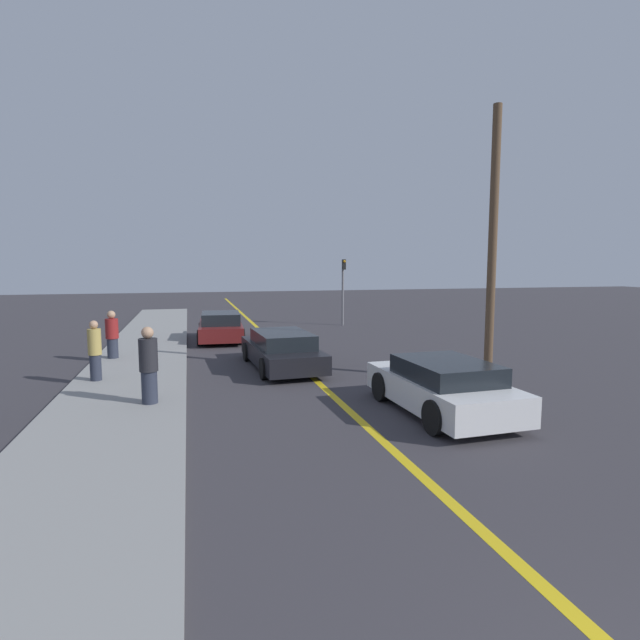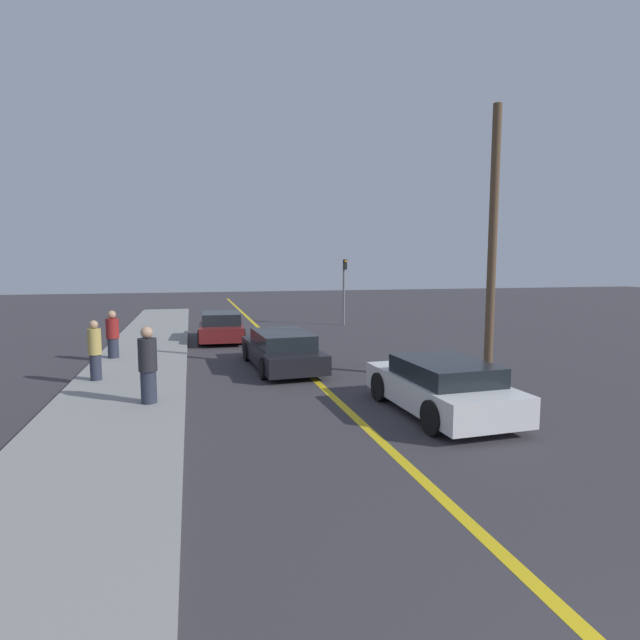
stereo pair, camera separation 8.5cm
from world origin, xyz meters
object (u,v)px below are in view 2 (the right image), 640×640
(pedestrian_far_standing, at_px, (113,335))
(traffic_light, at_px, (344,284))
(car_near_right_lane, at_px, (441,387))
(utility_pole, at_px, (492,247))
(pedestrian_near_curb, at_px, (148,365))
(car_ahead_center, at_px, (282,350))
(car_far_distant, at_px, (221,327))
(pedestrian_mid_group, at_px, (95,350))

(pedestrian_far_standing, xyz_separation_m, traffic_light, (10.70, 7.78, 1.30))
(car_near_right_lane, xyz_separation_m, utility_pole, (2.75, 2.40, 3.20))
(pedestrian_near_curb, xyz_separation_m, utility_pole, (9.12, 0.36, 2.79))
(pedestrian_far_standing, bearing_deg, car_ahead_center, -24.79)
(pedestrian_near_curb, bearing_deg, car_near_right_lane, -17.77)
(traffic_light, bearing_deg, car_far_distant, -149.84)
(pedestrian_far_standing, height_order, utility_pole, utility_pole)
(car_far_distant, relative_size, utility_pole, 0.55)
(pedestrian_near_curb, bearing_deg, car_ahead_center, 44.45)
(traffic_light, bearing_deg, utility_pole, -89.82)
(utility_pole, bearing_deg, pedestrian_mid_group, 167.29)
(car_ahead_center, relative_size, pedestrian_near_curb, 2.71)
(car_ahead_center, bearing_deg, car_far_distant, 100.36)
(car_far_distant, distance_m, pedestrian_mid_group, 8.21)
(pedestrian_near_curb, bearing_deg, utility_pole, 2.26)
(car_ahead_center, relative_size, traffic_light, 1.35)
(car_near_right_lane, xyz_separation_m, pedestrian_far_standing, (-8.00, 8.24, 0.32))
(car_far_distant, xyz_separation_m, pedestrian_near_curb, (-2.25, -10.02, 0.40))
(pedestrian_near_curb, xyz_separation_m, pedestrian_far_standing, (-1.63, 6.20, -0.08))
(utility_pole, bearing_deg, traffic_light, 90.18)
(car_far_distant, height_order, pedestrian_far_standing, pedestrian_far_standing)
(car_near_right_lane, relative_size, utility_pole, 0.56)
(car_near_right_lane, distance_m, utility_pole, 4.85)
(pedestrian_far_standing, distance_m, utility_pole, 12.57)
(car_near_right_lane, xyz_separation_m, traffic_light, (2.71, 16.02, 1.62))
(pedestrian_far_standing, relative_size, traffic_light, 0.45)
(car_far_distant, height_order, traffic_light, traffic_light)
(pedestrian_far_standing, bearing_deg, utility_pole, -28.54)
(traffic_light, bearing_deg, pedestrian_far_standing, -143.99)
(car_ahead_center, bearing_deg, utility_pole, -35.32)
(car_near_right_lane, bearing_deg, car_ahead_center, 112.20)
(car_near_right_lane, xyz_separation_m, pedestrian_mid_group, (-7.97, 4.82, 0.35))
(car_far_distant, relative_size, pedestrian_mid_group, 2.51)
(car_far_distant, height_order, utility_pole, utility_pole)
(pedestrian_mid_group, bearing_deg, pedestrian_near_curb, -59.98)
(car_ahead_center, xyz_separation_m, pedestrian_mid_group, (-5.38, -0.93, 0.38))
(car_near_right_lane, distance_m, car_ahead_center, 6.30)
(utility_pole, bearing_deg, car_far_distant, 125.41)
(traffic_light, bearing_deg, car_near_right_lane, -99.59)
(car_near_right_lane, distance_m, traffic_light, 16.33)
(car_ahead_center, relative_size, pedestrian_mid_group, 2.90)
(pedestrian_far_standing, distance_m, traffic_light, 13.30)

